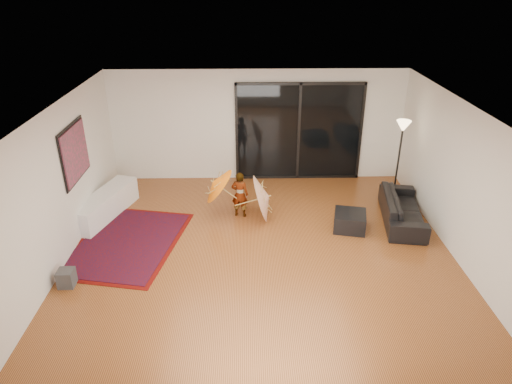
{
  "coord_description": "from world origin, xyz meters",
  "views": [
    {
      "loc": [
        -0.25,
        -7.02,
        4.71
      ],
      "look_at": [
        -0.1,
        0.39,
        1.1
      ],
      "focal_mm": 32.0,
      "sensor_mm": 36.0,
      "label": 1
    }
  ],
  "objects_px": {
    "child": "(240,194)",
    "sofa": "(403,209)",
    "media_console": "(105,205)",
    "ottoman": "(350,221)"
  },
  "relations": [
    {
      "from": "child",
      "to": "sofa",
      "type": "bearing_deg",
      "value": -171.38
    },
    {
      "from": "media_console",
      "to": "ottoman",
      "type": "xyz_separation_m",
      "value": [
        5.05,
        -0.64,
        -0.09
      ]
    },
    {
      "from": "sofa",
      "to": "ottoman",
      "type": "bearing_deg",
      "value": 113.65
    },
    {
      "from": "media_console",
      "to": "ottoman",
      "type": "distance_m",
      "value": 5.09
    },
    {
      "from": "sofa",
      "to": "ottoman",
      "type": "height_order",
      "value": "sofa"
    },
    {
      "from": "ottoman",
      "to": "media_console",
      "type": "bearing_deg",
      "value": 172.78
    },
    {
      "from": "media_console",
      "to": "ottoman",
      "type": "height_order",
      "value": "media_console"
    },
    {
      "from": "media_console",
      "to": "child",
      "type": "bearing_deg",
      "value": 16.22
    },
    {
      "from": "sofa",
      "to": "ottoman",
      "type": "xyz_separation_m",
      "value": [
        -1.15,
        -0.3,
        -0.1
      ]
    },
    {
      "from": "media_console",
      "to": "child",
      "type": "height_order",
      "value": "child"
    }
  ]
}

